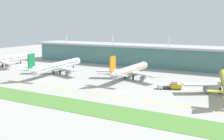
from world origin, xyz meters
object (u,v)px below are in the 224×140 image
(airliner_center, at_px, (130,70))
(fuel_truck, at_px, (175,86))
(safety_cone_left_wingtip, at_px, (28,76))
(airliner_near_middle, at_px, (57,66))
(pushback_tug, at_px, (166,87))
(airliner_nearest, at_px, (1,60))
(safety_cone_nose_front, at_px, (20,78))
(baggage_cart, at_px, (159,87))

(airliner_center, distance_m, fuel_truck, 38.94)
(fuel_truck, height_order, safety_cone_left_wingtip, fuel_truck)
(airliner_near_middle, height_order, airliner_center, same)
(airliner_center, bearing_deg, pushback_tug, -28.22)
(airliner_near_middle, bearing_deg, airliner_nearest, 176.73)
(airliner_nearest, distance_m, safety_cone_nose_front, 63.02)
(airliner_center, xyz_separation_m, safety_cone_nose_front, (-71.46, -34.60, -6.09))
(airliner_center, xyz_separation_m, safety_cone_left_wingtip, (-70.00, -28.11, -6.09))
(airliner_nearest, xyz_separation_m, safety_cone_nose_front, (55.22, -29.74, -6.10))
(airliner_near_middle, distance_m, baggage_cart, 85.70)
(baggage_cart, xyz_separation_m, pushback_tug, (4.07, 0.91, -0.16))
(pushback_tug, bearing_deg, airliner_near_middle, 174.87)
(airliner_near_middle, bearing_deg, pushback_tug, -5.13)
(fuel_truck, bearing_deg, safety_cone_left_wingtip, -172.67)
(baggage_cart, bearing_deg, fuel_truck, 20.27)
(fuel_truck, bearing_deg, pushback_tug, -153.55)
(airliner_center, distance_m, baggage_cart, 32.88)
(airliner_center, bearing_deg, safety_cone_nose_front, -154.17)
(baggage_cart, height_order, pushback_tug, baggage_cart)
(fuel_truck, bearing_deg, airliner_nearest, 176.61)
(airliner_nearest, bearing_deg, fuel_truck, -3.39)
(airliner_nearest, xyz_separation_m, pushback_tug, (157.97, -11.94, -5.35))
(baggage_cart, bearing_deg, pushback_tug, 12.63)
(airliner_near_middle, distance_m, fuel_truck, 94.03)
(pushback_tug, distance_m, safety_cone_left_wingtip, 101.92)
(airliner_nearest, bearing_deg, safety_cone_nose_front, -28.31)
(pushback_tug, bearing_deg, safety_cone_nose_front, -170.17)
(airliner_nearest, xyz_separation_m, airliner_near_middle, (68.82, -3.93, 0.00))
(fuel_truck, height_order, pushback_tug, fuel_truck)
(fuel_truck, bearing_deg, airliner_center, 158.02)
(baggage_cart, distance_m, pushback_tug, 4.18)
(airliner_nearest, distance_m, safety_cone_left_wingtip, 61.58)
(fuel_truck, distance_m, baggage_cart, 9.31)
(airliner_near_middle, bearing_deg, fuel_truck, -3.49)
(baggage_cart, relative_size, safety_cone_left_wingtip, 5.73)
(fuel_truck, xyz_separation_m, safety_cone_left_wingtip, (-105.90, -13.62, -1.91))
(airliner_nearest, relative_size, pushback_tug, 12.87)
(fuel_truck, relative_size, safety_cone_left_wingtip, 10.84)
(fuel_truck, xyz_separation_m, safety_cone_nose_front, (-107.36, -20.10, -1.91))
(baggage_cart, bearing_deg, safety_cone_left_wingtip, -173.89)
(baggage_cart, height_order, safety_cone_left_wingtip, baggage_cart)
(airliner_nearest, relative_size, safety_cone_nose_front, 92.07)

